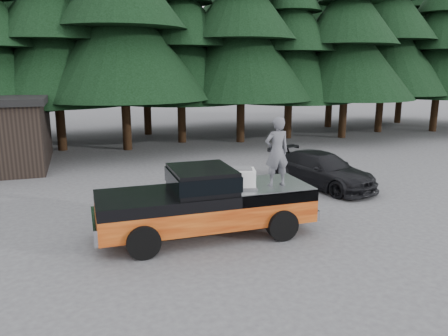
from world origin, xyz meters
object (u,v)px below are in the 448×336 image
object	(u,v)px
air_compressor	(241,179)
parked_car	(321,170)
pickup_truck	(206,212)
man_on_bed	(277,152)

from	to	relation	value
air_compressor	parked_car	world-z (taller)	air_compressor
pickup_truck	parked_car	xyz separation A→B (m)	(5.67, 3.48, 0.00)
pickup_truck	air_compressor	xyz separation A→B (m)	(0.97, -0.18, 0.91)
man_on_bed	pickup_truck	bearing A→B (deg)	-9.34
air_compressor	parked_car	size ratio (longest dim) A/B	0.16
pickup_truck	air_compressor	bearing A→B (deg)	-10.56
air_compressor	man_on_bed	world-z (taller)	man_on_bed
pickup_truck	parked_car	size ratio (longest dim) A/B	1.31
pickup_truck	air_compressor	world-z (taller)	air_compressor
pickup_truck	man_on_bed	world-z (taller)	man_on_bed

